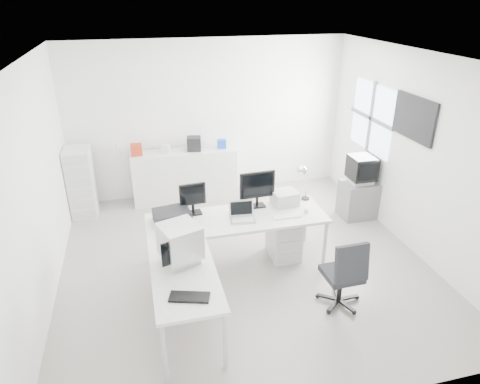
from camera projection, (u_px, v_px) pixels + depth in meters
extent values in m
cube|color=beige|center=(243.00, 261.00, 6.11)|extent=(5.00, 5.00, 0.01)
cube|color=white|center=(244.00, 58.00, 4.91)|extent=(5.00, 5.00, 0.01)
cube|color=white|center=(209.00, 119.00, 7.70)|extent=(5.00, 0.02, 2.80)
cube|color=white|center=(36.00, 190.00, 4.96)|extent=(0.02, 5.00, 2.80)
cube|color=white|center=(414.00, 154.00, 6.06)|extent=(0.02, 5.00, 2.80)
cube|color=white|center=(284.00, 238.00, 6.11)|extent=(0.40, 0.50, 0.60)
cube|color=black|center=(172.00, 216.00, 5.59)|extent=(0.50, 0.42, 0.16)
cube|color=white|center=(287.00, 216.00, 5.73)|extent=(0.39, 0.12, 0.02)
sphere|color=white|center=(306.00, 211.00, 5.83)|extent=(0.06, 0.06, 0.06)
cube|color=#BBBBBB|center=(285.00, 198.00, 6.04)|extent=(0.38, 0.33, 0.20)
cube|color=black|center=(189.00, 297.00, 4.21)|extent=(0.43, 0.27, 0.03)
cube|color=slate|center=(358.00, 199.00, 7.21)|extent=(0.57, 0.46, 0.62)
cube|color=white|center=(185.00, 175.00, 7.76)|extent=(1.86, 0.46, 0.93)
cube|color=#B03219|center=(136.00, 150.00, 7.34)|extent=(0.19, 0.17, 0.19)
cube|color=white|center=(166.00, 149.00, 7.46)|extent=(0.18, 0.16, 0.14)
cube|color=black|center=(194.00, 144.00, 7.55)|extent=(0.28, 0.26, 0.24)
cube|color=#1A47B8|center=(222.00, 144.00, 7.68)|extent=(0.17, 0.15, 0.15)
cylinder|color=white|center=(118.00, 150.00, 7.31)|extent=(0.07, 0.07, 0.22)
cube|color=white|center=(81.00, 183.00, 7.14)|extent=(0.42, 0.49, 1.19)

